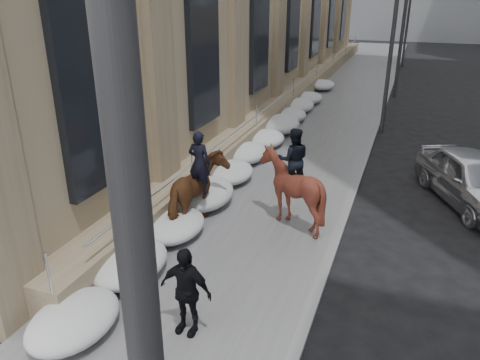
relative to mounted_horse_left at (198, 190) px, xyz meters
name	(u,v)px	position (x,y,z in m)	size (l,w,h in m)	color
ground	(189,294)	(1.08, -2.84, -1.15)	(140.00, 140.00, 0.00)	black
sidewalk	(298,151)	(1.08, 7.16, -1.09)	(5.00, 80.00, 0.12)	#58585B
curb	(365,158)	(3.70, 7.16, -1.09)	(0.24, 80.00, 0.12)	slate
streetlight_near	(117,334)	(3.82, -8.84, 3.43)	(1.71, 0.24, 8.00)	#2D2D30
streetlight_mid	(390,28)	(3.82, 11.16, 3.43)	(1.71, 0.24, 8.00)	#2D2D30
streetlight_far	(407,8)	(3.82, 31.16, 3.43)	(1.71, 0.24, 8.00)	#2D2D30
traffic_signal	(386,27)	(3.15, 19.16, 2.86)	(4.10, 0.22, 6.00)	#2D2D30
snow_bank	(250,152)	(-0.34, 5.27, -0.68)	(1.70, 18.10, 0.76)	silver
mounted_horse_left	(198,190)	(0.00, 0.00, 0.00)	(1.10, 2.28, 2.62)	#522F18
mounted_horse_right	(291,185)	(2.34, 0.92, 0.11)	(2.19, 2.32, 2.70)	#4E2016
pedestrian	(186,291)	(1.63, -4.02, -0.13)	(1.05, 0.44, 1.79)	black
car_silver	(473,179)	(7.14, 4.33, -0.35)	(1.89, 4.69, 1.60)	#B8B9C0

